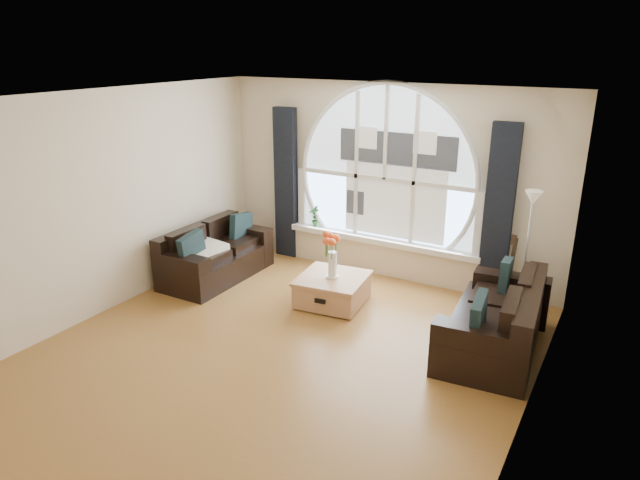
# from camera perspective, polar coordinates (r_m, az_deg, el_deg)

# --- Properties ---
(ground) EXTENTS (5.00, 5.50, 0.01)m
(ground) POSITION_cam_1_polar(r_m,az_deg,el_deg) (6.26, -4.21, -11.51)
(ground) COLOR brown
(ground) RESTS_ON ground
(ceiling) EXTENTS (5.00, 5.50, 0.01)m
(ceiling) POSITION_cam_1_polar(r_m,az_deg,el_deg) (5.40, -4.93, 13.92)
(ceiling) COLOR silver
(ceiling) RESTS_ON ground
(wall_back) EXTENTS (5.00, 0.01, 2.70)m
(wall_back) POSITION_cam_1_polar(r_m,az_deg,el_deg) (8.01, 6.67, 5.83)
(wall_back) COLOR beige
(wall_back) RESTS_ON ground
(wall_front) EXTENTS (5.00, 0.01, 2.70)m
(wall_front) POSITION_cam_1_polar(r_m,az_deg,el_deg) (3.95, -28.08, -11.16)
(wall_front) COLOR beige
(wall_front) RESTS_ON ground
(wall_left) EXTENTS (0.01, 5.50, 2.70)m
(wall_left) POSITION_cam_1_polar(r_m,az_deg,el_deg) (7.34, -20.90, 3.43)
(wall_left) COLOR beige
(wall_left) RESTS_ON ground
(wall_right) EXTENTS (0.01, 5.50, 2.70)m
(wall_right) POSITION_cam_1_polar(r_m,az_deg,el_deg) (4.82, 20.91, -4.64)
(wall_right) COLOR beige
(wall_right) RESTS_ON ground
(attic_slope) EXTENTS (0.92, 5.50, 0.72)m
(attic_slope) POSITION_cam_1_polar(r_m,az_deg,el_deg) (4.58, 18.70, 7.57)
(attic_slope) COLOR silver
(attic_slope) RESTS_ON ground
(arched_window) EXTENTS (2.60, 0.06, 2.15)m
(arched_window) POSITION_cam_1_polar(r_m,az_deg,el_deg) (7.92, 6.65, 7.73)
(arched_window) COLOR silver
(arched_window) RESTS_ON wall_back
(window_sill) EXTENTS (2.90, 0.22, 0.08)m
(window_sill) POSITION_cam_1_polar(r_m,az_deg,el_deg) (8.16, 6.16, -0.05)
(window_sill) COLOR white
(window_sill) RESTS_ON wall_back
(window_frame) EXTENTS (2.76, 0.08, 2.15)m
(window_frame) POSITION_cam_1_polar(r_m,az_deg,el_deg) (7.90, 6.57, 7.69)
(window_frame) COLOR white
(window_frame) RESTS_ON wall_back
(neighbor_house) EXTENTS (1.70, 0.02, 1.50)m
(neighbor_house) POSITION_cam_1_polar(r_m,az_deg,el_deg) (7.88, 7.58, 6.69)
(neighbor_house) COLOR silver
(neighbor_house) RESTS_ON wall_back
(curtain_left) EXTENTS (0.35, 0.12, 2.30)m
(curtain_left) POSITION_cam_1_polar(r_m,az_deg,el_deg) (8.70, -3.45, 5.65)
(curtain_left) COLOR black
(curtain_left) RESTS_ON ground
(curtain_right) EXTENTS (0.35, 0.12, 2.30)m
(curtain_right) POSITION_cam_1_polar(r_m,az_deg,el_deg) (7.48, 17.52, 2.50)
(curtain_right) COLOR black
(curtain_right) RESTS_ON ground
(sofa_left) EXTENTS (0.84, 1.66, 0.74)m
(sofa_left) POSITION_cam_1_polar(r_m,az_deg,el_deg) (8.16, -10.43, -1.08)
(sofa_left) COLOR black
(sofa_left) RESTS_ON ground
(sofa_right) EXTENTS (1.03, 1.82, 0.78)m
(sofa_right) POSITION_cam_1_polar(r_m,az_deg,el_deg) (6.47, 17.23, -7.27)
(sofa_right) COLOR black
(sofa_right) RESTS_ON ground
(coffee_chest) EXTENTS (0.92, 0.92, 0.41)m
(coffee_chest) POSITION_cam_1_polar(r_m,az_deg,el_deg) (7.31, 1.27, -4.89)
(coffee_chest) COLOR #A7754C
(coffee_chest) RESTS_ON ground
(throw_blanket) EXTENTS (0.63, 0.63, 0.10)m
(throw_blanket) POSITION_cam_1_polar(r_m,az_deg,el_deg) (7.96, -11.84, -0.95)
(throw_blanket) COLOR silver
(throw_blanket) RESTS_ON sofa_left
(vase_flowers) EXTENTS (0.24, 0.24, 0.70)m
(vase_flowers) POSITION_cam_1_polar(r_m,az_deg,el_deg) (7.07, 1.28, -0.90)
(vase_flowers) COLOR white
(vase_flowers) RESTS_ON coffee_chest
(floor_lamp) EXTENTS (0.24, 0.24, 1.60)m
(floor_lamp) POSITION_cam_1_polar(r_m,az_deg,el_deg) (7.13, 19.99, -1.57)
(floor_lamp) COLOR #B2B2B2
(floor_lamp) RESTS_ON ground
(guitar) EXTENTS (0.38, 0.28, 1.06)m
(guitar) POSITION_cam_1_polar(r_m,az_deg,el_deg) (7.30, 18.69, -3.22)
(guitar) COLOR brown
(guitar) RESTS_ON ground
(potted_plant) EXTENTS (0.19, 0.15, 0.31)m
(potted_plant) POSITION_cam_1_polar(r_m,az_deg,el_deg) (8.58, -0.56, 2.42)
(potted_plant) COLOR #1E6023
(potted_plant) RESTS_ON window_sill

